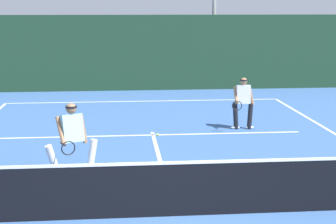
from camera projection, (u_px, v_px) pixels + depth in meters
ground_plane at (175, 216)px, 9.37m from camera, size 80.00×80.00×0.00m
court_line_baseline_far at (144, 101)px, 20.70m from camera, size 10.54×0.10×0.01m
court_line_service at (153, 135)px, 15.26m from camera, size 8.59×0.10×0.01m
court_line_centre at (161, 163)px, 12.49m from camera, size 0.10×6.40×0.01m
tennis_net at (175, 188)px, 9.27m from camera, size 11.54×0.09×1.12m
player_near at (72, 138)px, 11.13m from camera, size 1.12×1.02×1.67m
player_far at (243, 101)px, 15.85m from camera, size 0.81×0.87×1.56m
tennis_ball at (158, 135)px, 15.18m from camera, size 0.07×0.07×0.07m
back_fence_windscreen at (140, 53)px, 23.11m from camera, size 22.30×0.12×3.28m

